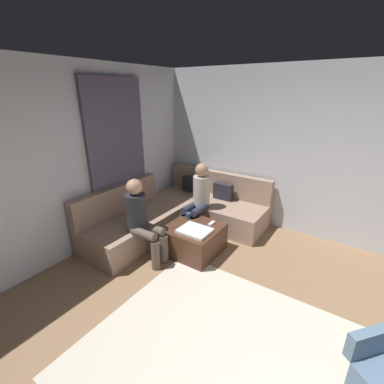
# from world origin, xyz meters

# --- Properties ---
(wall_back) EXTENTS (6.00, 0.12, 2.70)m
(wall_back) POSITION_xyz_m (0.00, 2.94, 1.35)
(wall_back) COLOR silver
(wall_back) RESTS_ON ground_plane
(wall_left) EXTENTS (0.12, 6.00, 2.70)m
(wall_left) POSITION_xyz_m (-2.94, 0.00, 1.35)
(wall_left) COLOR silver
(wall_left) RESTS_ON ground_plane
(curtain_panel) EXTENTS (0.06, 1.10, 2.50)m
(curtain_panel) POSITION_xyz_m (-2.84, 1.30, 1.25)
(curtain_panel) COLOR #595166
(curtain_panel) RESTS_ON ground_plane
(area_rug) EXTENTS (2.60, 2.20, 0.01)m
(area_rug) POSITION_xyz_m (-0.20, 0.10, 0.01)
(area_rug) COLOR beige
(area_rug) RESTS_ON ground_plane
(sectional_couch) EXTENTS (2.10, 2.55, 0.87)m
(sectional_couch) POSITION_xyz_m (-2.08, 1.88, 0.28)
(sectional_couch) COLOR #9E7F6B
(sectional_couch) RESTS_ON ground_plane
(ottoman) EXTENTS (0.76, 0.76, 0.42)m
(ottoman) POSITION_xyz_m (-1.44, 1.39, 0.21)
(ottoman) COLOR #4C2D1E
(ottoman) RESTS_ON ground_plane
(folded_blanket) EXTENTS (0.44, 0.36, 0.04)m
(folded_blanket) POSITION_xyz_m (-1.34, 1.27, 0.44)
(folded_blanket) COLOR white
(folded_blanket) RESTS_ON ottoman
(coffee_mug) EXTENTS (0.08, 0.08, 0.10)m
(coffee_mug) POSITION_xyz_m (-1.66, 1.57, 0.47)
(coffee_mug) COLOR #334C72
(coffee_mug) RESTS_ON ottoman
(game_remote) EXTENTS (0.05, 0.15, 0.02)m
(game_remote) POSITION_xyz_m (-1.26, 1.61, 0.43)
(game_remote) COLOR white
(game_remote) RESTS_ON ottoman
(person_on_couch_back) EXTENTS (0.30, 0.60, 1.20)m
(person_on_couch_back) POSITION_xyz_m (-1.71, 1.93, 0.66)
(person_on_couch_back) COLOR #2D3347
(person_on_couch_back) RESTS_ON ground_plane
(person_on_couch_side) EXTENTS (0.60, 0.30, 1.20)m
(person_on_couch_side) POSITION_xyz_m (-1.93, 0.84, 0.66)
(person_on_couch_side) COLOR brown
(person_on_couch_side) RESTS_ON ground_plane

